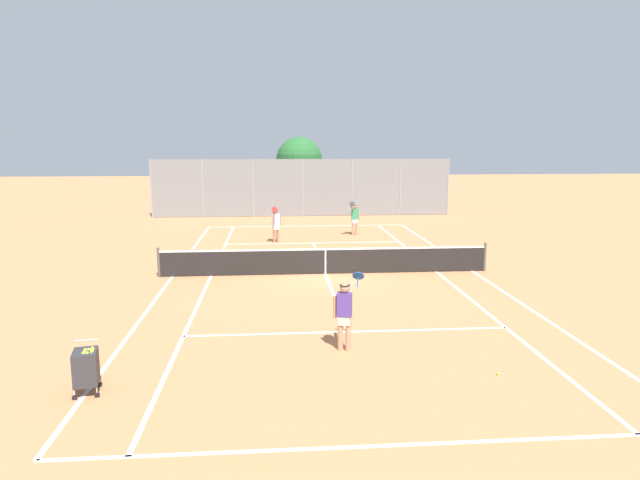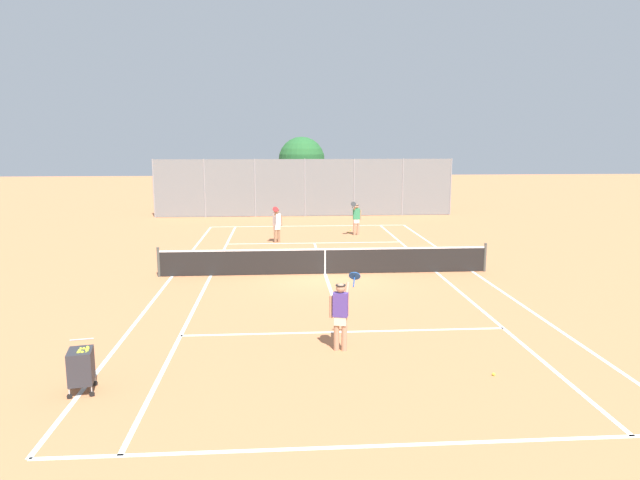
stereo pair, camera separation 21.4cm
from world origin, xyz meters
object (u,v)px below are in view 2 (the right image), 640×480
player_near_side (341,312)px  loose_tennis_ball_0 (449,266)px  player_far_left (277,223)px  player_far_right (356,217)px  loose_tennis_ball_4 (494,374)px  loose_tennis_ball_2 (345,332)px  tree_behind_left (303,162)px  tennis_net (325,260)px  ball_cart (81,366)px  loose_tennis_ball_1 (350,230)px  loose_tennis_ball_3 (349,232)px

player_near_side → loose_tennis_ball_0: bearing=58.9°
player_far_left → player_far_right: (4.06, 1.85, 0.00)m
loose_tennis_ball_4 → loose_tennis_ball_2: bearing=134.6°
tree_behind_left → loose_tennis_ball_2: bearing=-90.0°
tennis_net → player_near_side: bearing=-91.9°
player_far_right → loose_tennis_ball_4: (0.46, -17.90, -0.89)m
ball_cart → loose_tennis_ball_2: (5.45, 3.00, -0.50)m
player_far_left → loose_tennis_ball_4: (4.52, -16.05, -0.89)m
player_far_right → loose_tennis_ball_1: player_far_right is taller
player_near_side → loose_tennis_ball_1: 17.86m
loose_tennis_ball_1 → loose_tennis_ball_3: (-0.19, -0.76, 0.00)m
loose_tennis_ball_4 → player_far_right: bearing=91.5°
loose_tennis_ball_1 → loose_tennis_ball_3: size_ratio=1.00×
player_near_side → player_far_left: same height
player_far_right → loose_tennis_ball_1: bearing=94.6°
loose_tennis_ball_1 → loose_tennis_ball_2: same height
tennis_net → ball_cart: tennis_net is taller
tennis_net → loose_tennis_ball_2: size_ratio=181.82×
player_far_right → loose_tennis_ball_0: bearing=-71.6°
player_near_side → tree_behind_left: tree_behind_left is taller
loose_tennis_ball_4 → tennis_net: bearing=106.4°
tennis_net → loose_tennis_ball_0: size_ratio=181.82×
loose_tennis_ball_3 → tree_behind_left: bearing=102.7°
tennis_net → loose_tennis_ball_2: (-0.02, -6.53, -0.48)m
player_far_left → loose_tennis_ball_2: 13.38m
tennis_net → loose_tennis_ball_4: tennis_net is taller
loose_tennis_ball_1 → loose_tennis_ball_2: size_ratio=1.00×
loose_tennis_ball_1 → loose_tennis_ball_3: same height
player_far_right → tree_behind_left: (-2.32, 9.64, 2.49)m
tennis_net → player_near_side: 7.67m
loose_tennis_ball_2 → loose_tennis_ball_4: size_ratio=1.00×
loose_tennis_ball_0 → loose_tennis_ball_4: size_ratio=1.00×
player_far_left → loose_tennis_ball_0: size_ratio=26.88×
player_far_left → ball_cart: bearing=-102.8°
ball_cart → player_near_side: size_ratio=0.54×
player_near_side → loose_tennis_ball_0: player_near_side is taller
player_near_side → loose_tennis_ball_4: 3.56m
tennis_net → player_far_right: size_ratio=6.76×
loose_tennis_ball_2 → loose_tennis_ball_4: bearing=-45.4°
loose_tennis_ball_0 → loose_tennis_ball_1: bearing=106.3°
loose_tennis_ball_3 → loose_tennis_ball_4: same height
player_near_side → player_far_left: 14.44m
player_far_left → tree_behind_left: bearing=81.4°
tree_behind_left → loose_tennis_ball_3: bearing=-77.3°
player_near_side → player_far_right: (2.55, 16.21, 0.00)m
loose_tennis_ball_3 → tree_behind_left: tree_behind_left is taller
player_far_left → loose_tennis_ball_3: 4.62m
loose_tennis_ball_4 → tree_behind_left: 27.88m
loose_tennis_ball_0 → loose_tennis_ball_2: bearing=-123.6°
ball_cart → loose_tennis_ball_3: 20.22m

